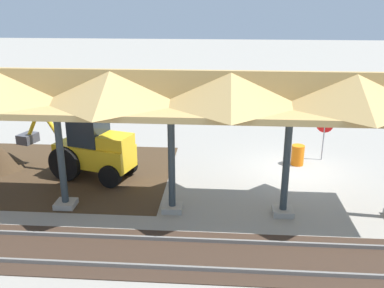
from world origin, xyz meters
name	(u,v)px	position (x,y,z in m)	size (l,w,h in m)	color
ground_plane	(293,170)	(0.00, 0.00, 0.00)	(120.00, 120.00, 0.00)	gray
dirt_work_zone	(47,172)	(10.48, 1.00, 0.00)	(10.46, 7.00, 0.01)	#42301E
platform_canopy	(112,92)	(6.66, 4.02, 4.17)	(20.23, 3.20, 4.90)	#9E998E
rail_tracks	(329,261)	(0.00, 6.75, 0.03)	(60.00, 2.58, 0.15)	slate
stop_sign	(324,129)	(-1.48, -1.37, 1.47)	(0.75, 0.20, 2.06)	gray
backhoe	(91,147)	(8.39, 1.27, 1.26)	(5.33, 2.67, 2.82)	yellow
dirt_mound	(0,168)	(12.71, 0.68, 0.00)	(4.23, 4.23, 2.14)	#42301E
traffic_barrel	(298,155)	(-0.27, -0.66, 0.45)	(0.56, 0.56, 0.90)	orange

